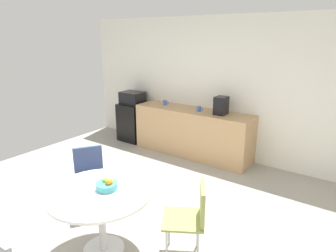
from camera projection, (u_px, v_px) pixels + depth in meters
name	position (u px, v px, depth m)	size (l,w,h in m)	color
ground_plane	(100.00, 227.00, 3.63)	(6.00, 6.00, 0.00)	#9E998E
wall_back	(215.00, 88.00, 5.59)	(6.00, 0.10, 2.60)	white
counter_block	(192.00, 132.00, 5.72)	(2.33, 0.60, 0.90)	tan
mini_fridge	(133.00, 122.00, 6.57)	(0.54, 0.54, 0.82)	black
microwave	(133.00, 98.00, 6.41)	(0.48, 0.38, 0.26)	black
round_table	(101.00, 203.00, 3.06)	(1.08, 1.08, 0.72)	silver
chair_olive	(193.00, 213.00, 3.01)	(0.58, 0.58, 0.83)	silver
chair_navy	(90.00, 171.00, 3.94)	(0.58, 0.58, 0.83)	silver
fruit_bowl	(107.00, 185.00, 3.05)	(0.23, 0.23, 0.13)	teal
mug_white	(199.00, 109.00, 5.48)	(0.13, 0.08, 0.09)	#3F66BF
mug_green	(165.00, 103.00, 5.97)	(0.13, 0.08, 0.09)	#3F66BF
coffee_maker	(221.00, 106.00, 5.23)	(0.20, 0.24, 0.32)	black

